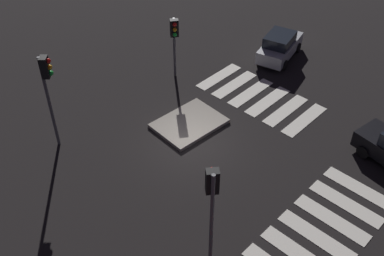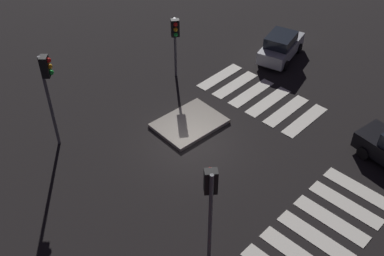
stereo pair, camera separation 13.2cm
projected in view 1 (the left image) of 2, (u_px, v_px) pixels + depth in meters
name	position (u px, v px, depth m)	size (l,w,h in m)	color
ground_plane	(192.00, 144.00, 22.32)	(80.00, 80.00, 0.00)	black
traffic_island	(189.00, 123.00, 23.39)	(3.48, 2.72, 0.18)	gray
car_silver	(280.00, 46.00, 27.89)	(3.96, 2.42, 1.63)	#9EA0A5
traffic_light_south	(212.00, 194.00, 15.44)	(0.54, 0.53, 4.37)	#47474C
traffic_light_north	(174.00, 34.00, 25.01)	(0.54, 0.53, 3.60)	#47474C
traffic_light_west	(47.00, 81.00, 20.04)	(0.54, 0.53, 4.78)	#47474C
crosswalk_near	(324.00, 228.00, 18.49)	(6.45, 3.20, 0.02)	silver
crosswalk_side	(259.00, 97.00, 25.25)	(3.20, 6.45, 0.02)	silver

